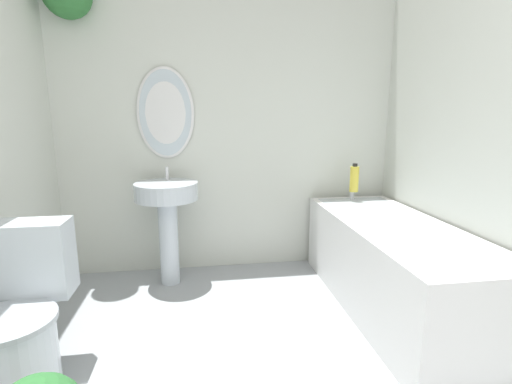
{
  "coord_description": "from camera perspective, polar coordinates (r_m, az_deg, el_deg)",
  "views": [
    {
      "loc": [
        -0.25,
        -0.24,
        1.26
      ],
      "look_at": [
        0.05,
        1.7,
        0.85
      ],
      "focal_mm": 26.0,
      "sensor_mm": 36.0,
      "label": 1
    }
  ],
  "objects": [
    {
      "name": "toilet",
      "position": [
        2.08,
        -32.54,
        -16.82
      ],
      "size": [
        0.39,
        0.56,
        0.76
      ],
      "color": "silver",
      "rests_on": "ground_plane"
    },
    {
      "name": "pedestal_sink",
      "position": [
        2.81,
        -13.5,
        -2.48
      ],
      "size": [
        0.46,
        0.46,
        0.88
      ],
      "color": "silver",
      "rests_on": "ground_plane"
    },
    {
      "name": "bathtub",
      "position": [
        2.63,
        20.47,
        -10.42
      ],
      "size": [
        0.65,
        1.66,
        0.66
      ],
      "color": "silver",
      "rests_on": "ground_plane"
    },
    {
      "name": "shampoo_bottle",
      "position": [
        3.07,
        14.88,
        2.01
      ],
      "size": [
        0.07,
        0.07,
        0.23
      ],
      "color": "gold",
      "rests_on": "bathtub"
    },
    {
      "name": "wall_back",
      "position": [
        3.01,
        -5.99,
        11.93
      ],
      "size": [
        2.78,
        0.33,
        2.4
      ],
      "color": "silver",
      "rests_on": "ground_plane"
    }
  ]
}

